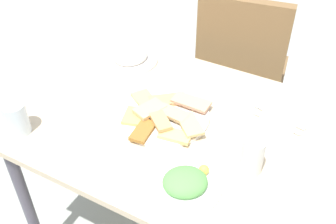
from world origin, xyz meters
TOP-DOWN VIEW (x-y plane):
  - dining_table at (0.00, 0.00)m, footprint 1.02×0.80m
  - dining_chair at (0.02, 0.69)m, footprint 0.48×0.48m
  - pide_platter at (-0.03, -0.01)m, footprint 0.33×0.33m
  - salad_plate_greens at (0.18, -0.24)m, footprint 0.21×0.21m
  - salad_plate_rice at (-0.32, 0.25)m, footprint 0.23×0.23m
  - soda_can at (0.32, -0.09)m, footprint 0.09×0.09m
  - drinking_glass at (-0.41, -0.29)m, footprint 0.08×0.08m
  - paper_napkin at (0.33, 0.17)m, footprint 0.13×0.13m
  - fork at (0.33, 0.15)m, footprint 0.18×0.05m
  - spoon at (0.33, 0.19)m, footprint 0.19×0.06m

SIDE VIEW (x-z plane):
  - dining_chair at x=0.02m, z-range 0.06..0.98m
  - dining_table at x=0.00m, z-range 0.27..0.97m
  - paper_napkin at x=0.33m, z-range 0.70..0.71m
  - fork at x=0.33m, z-range 0.71..0.71m
  - spoon at x=0.33m, z-range 0.71..0.71m
  - pide_platter at x=-0.03m, z-range 0.70..0.74m
  - salad_plate_greens at x=0.18m, z-range 0.69..0.75m
  - salad_plate_rice at x=-0.32m, z-range 0.69..0.76m
  - drinking_glass at x=-0.41m, z-range 0.70..0.81m
  - soda_can at x=0.32m, z-range 0.70..0.82m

